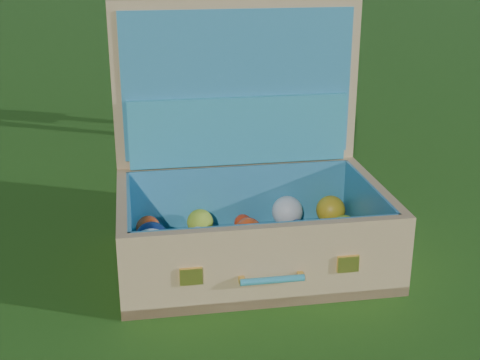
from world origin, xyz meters
name	(u,v)px	position (x,y,z in m)	size (l,w,h in m)	color
ground	(267,231)	(0.00, 0.00, 0.00)	(60.00, 60.00, 0.00)	#215114
stray_ball	(153,272)	(-0.37, -0.19, 0.04)	(0.08, 0.08, 0.08)	teal
suitcase	(247,188)	(-0.10, -0.10, 0.18)	(0.74, 0.60, 0.64)	tan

